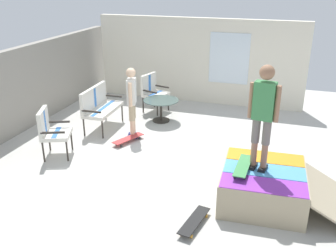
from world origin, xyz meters
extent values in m
cube|color=beige|center=(0.00, 0.00, -0.05)|extent=(12.00, 12.00, 0.10)
cube|color=gray|center=(0.00, 4.00, 0.98)|extent=(9.00, 0.20, 1.96)
cube|color=silver|center=(3.80, 0.50, 1.20)|extent=(0.20, 6.00, 2.41)
cube|color=silver|center=(3.69, -0.40, 1.35)|extent=(0.03, 1.10, 1.40)
cube|color=tan|center=(-1.08, -1.82, 0.29)|extent=(1.52, 1.41, 0.57)
cube|color=purple|center=(-1.57, -1.85, 0.58)|extent=(0.53, 1.32, 0.01)
cube|color=#4C99D8|center=(-1.08, -1.82, 0.58)|extent=(0.53, 1.32, 0.01)
cube|color=orange|center=(-0.60, -1.80, 0.58)|extent=(0.53, 1.32, 0.01)
cylinder|color=#B2B2B7|center=(-1.12, -1.18, 0.55)|extent=(1.40, 0.13, 0.05)
cube|color=tan|center=(-1.03, -2.85, 0.26)|extent=(1.46, 0.89, 0.47)
cylinder|color=#2D2823|center=(0.41, 1.90, 0.22)|extent=(0.04, 0.04, 0.44)
cylinder|color=#2D2823|center=(1.58, 1.94, 0.22)|extent=(0.04, 0.04, 0.44)
cylinder|color=#2D2823|center=(0.40, 2.37, 0.22)|extent=(0.04, 0.04, 0.44)
cylinder|color=#2D2823|center=(1.57, 2.41, 0.22)|extent=(0.04, 0.04, 0.44)
cube|color=silver|center=(0.99, 2.15, 0.48)|extent=(1.27, 0.59, 0.08)
cube|color=#3872C6|center=(0.99, 2.15, 0.52)|extent=(1.21, 0.14, 0.00)
cube|color=silver|center=(0.98, 2.39, 0.77)|extent=(1.25, 0.12, 0.50)
cube|color=#3872C6|center=(0.98, 2.39, 0.77)|extent=(0.10, 0.09, 0.46)
cube|color=#2D2823|center=(0.39, 2.13, 0.64)|extent=(0.06, 0.47, 0.04)
cube|color=#2D2823|center=(1.60, 2.17, 0.64)|extent=(0.06, 0.47, 0.04)
cylinder|color=#2D2823|center=(2.21, 1.20, 0.22)|extent=(0.04, 0.04, 0.44)
cylinder|color=#2D2823|center=(2.73, 1.06, 0.22)|extent=(0.04, 0.04, 0.44)
cylinder|color=#2D2823|center=(2.33, 1.65, 0.22)|extent=(0.04, 0.04, 0.44)
cylinder|color=#2D2823|center=(2.85, 1.51, 0.22)|extent=(0.04, 0.04, 0.44)
cube|color=silver|center=(2.53, 1.36, 0.48)|extent=(0.74, 0.69, 0.08)
cube|color=#3872C6|center=(2.53, 1.36, 0.52)|extent=(0.59, 0.25, 0.00)
cube|color=silver|center=(2.59, 1.58, 0.77)|extent=(0.62, 0.24, 0.50)
cube|color=#3872C6|center=(2.59, 1.58, 0.77)|extent=(0.12, 0.11, 0.46)
cube|color=#2D2823|center=(2.25, 1.43, 0.64)|extent=(0.16, 0.46, 0.04)
cube|color=#2D2823|center=(2.81, 1.28, 0.64)|extent=(0.16, 0.46, 0.04)
cylinder|color=#2D2823|center=(-0.83, 2.05, 0.22)|extent=(0.04, 0.04, 0.44)
cylinder|color=#2D2823|center=(-0.33, 2.25, 0.22)|extent=(0.04, 0.04, 0.44)
cylinder|color=#2D2823|center=(-1.01, 2.48, 0.22)|extent=(0.04, 0.04, 0.44)
cylinder|color=#2D2823|center=(-0.51, 2.68, 0.22)|extent=(0.04, 0.04, 0.44)
cube|color=silver|center=(-0.67, 2.37, 0.48)|extent=(0.78, 0.74, 0.08)
cube|color=#3872C6|center=(-0.67, 2.37, 0.52)|extent=(0.57, 0.31, 0.00)
cube|color=silver|center=(-0.76, 2.58, 0.77)|extent=(0.60, 0.31, 0.50)
cube|color=#3872C6|center=(-0.76, 2.58, 0.77)|extent=(0.12, 0.12, 0.46)
cube|color=#2D2823|center=(-0.94, 2.26, 0.64)|extent=(0.21, 0.45, 0.04)
cube|color=#2D2823|center=(-0.40, 2.47, 0.64)|extent=(0.21, 0.45, 0.04)
cylinder|color=#2D2823|center=(1.88, 0.98, 0.28)|extent=(0.06, 0.06, 0.55)
cylinder|color=#2D2823|center=(1.88, 0.98, 0.01)|extent=(0.44, 0.44, 0.03)
cylinder|color=#425651|center=(1.88, 0.98, 0.56)|extent=(0.90, 0.90, 0.02)
cube|color=navy|center=(0.65, 1.25, 0.03)|extent=(0.17, 0.26, 0.05)
cylinder|color=beige|center=(0.65, 1.25, 0.24)|extent=(0.10, 0.10, 0.38)
cylinder|color=tan|center=(0.65, 1.25, 0.62)|extent=(0.13, 0.13, 0.38)
cube|color=navy|center=(0.81, 1.30, 0.03)|extent=(0.17, 0.26, 0.05)
cylinder|color=beige|center=(0.81, 1.30, 0.24)|extent=(0.10, 0.10, 0.38)
cylinder|color=tan|center=(0.81, 1.30, 0.62)|extent=(0.13, 0.13, 0.38)
cube|color=silver|center=(0.73, 1.27, 1.10)|extent=(0.36, 0.26, 0.57)
sphere|color=beige|center=(0.73, 1.27, 1.52)|extent=(0.22, 0.22, 0.22)
cylinder|color=beige|center=(0.53, 1.22, 1.08)|extent=(0.08, 0.08, 0.54)
cylinder|color=beige|center=(0.92, 1.33, 1.08)|extent=(0.08, 0.08, 0.54)
cube|color=black|center=(-1.08, -1.80, 0.61)|extent=(0.26, 0.15, 0.05)
cylinder|color=#9E7051|center=(-1.08, -1.80, 0.84)|extent=(0.10, 0.10, 0.41)
cylinder|color=slate|center=(-1.08, -1.80, 1.24)|extent=(0.13, 0.13, 0.41)
cube|color=black|center=(-1.05, -1.63, 0.61)|extent=(0.26, 0.15, 0.05)
cylinder|color=#9E7051|center=(-1.05, -1.63, 0.84)|extent=(0.10, 0.10, 0.41)
cylinder|color=slate|center=(-1.05, -1.63, 1.24)|extent=(0.13, 0.13, 0.41)
cube|color=#3F8C4C|center=(-1.07, -1.71, 1.74)|extent=(0.23, 0.35, 0.60)
sphere|color=#9E7051|center=(-1.07, -1.71, 2.19)|extent=(0.23, 0.23, 0.23)
cylinder|color=#9E7051|center=(-1.10, -1.91, 1.72)|extent=(0.08, 0.08, 0.57)
cylinder|color=#9E7051|center=(-1.04, -1.52, 1.72)|extent=(0.08, 0.08, 0.57)
cube|color=#B23838|center=(0.39, 1.25, 0.09)|extent=(0.81, 0.51, 0.02)
cylinder|color=#333333|center=(0.61, 1.06, 0.03)|extent=(0.06, 0.05, 0.06)
cylinder|color=#333333|center=(0.68, 1.21, 0.03)|extent=(0.06, 0.05, 0.06)
cylinder|color=#333333|center=(0.10, 1.29, 0.03)|extent=(0.06, 0.05, 0.06)
cylinder|color=#333333|center=(0.17, 1.44, 0.03)|extent=(0.06, 0.05, 0.06)
cube|color=black|center=(-2.10, -0.92, 0.09)|extent=(0.82, 0.33, 0.02)
cylinder|color=gold|center=(-1.84, -1.05, 0.03)|extent=(0.06, 0.04, 0.06)
cylinder|color=gold|center=(-1.81, -0.89, 0.03)|extent=(0.06, 0.04, 0.06)
cylinder|color=gold|center=(-2.39, -0.95, 0.03)|extent=(0.06, 0.04, 0.06)
cylinder|color=gold|center=(-2.36, -0.80, 0.03)|extent=(0.06, 0.04, 0.06)
cube|color=#3F8C4C|center=(-1.22, -1.49, 0.68)|extent=(0.81, 0.23, 0.01)
cylinder|color=#333333|center=(-0.95, -1.58, 0.61)|extent=(0.06, 0.03, 0.06)
cylinder|color=#333333|center=(-0.94, -1.42, 0.61)|extent=(0.06, 0.03, 0.06)
cylinder|color=#333333|center=(-1.50, -1.56, 0.61)|extent=(0.06, 0.03, 0.06)
cylinder|color=#333333|center=(-1.50, -1.40, 0.61)|extent=(0.06, 0.03, 0.06)
camera|label=1|loc=(-6.72, -2.02, 3.55)|focal=40.44mm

